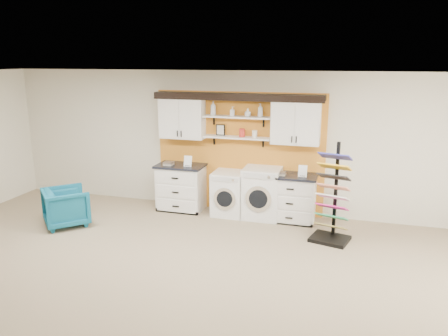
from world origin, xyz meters
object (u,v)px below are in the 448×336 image
(dryer, at_px, (262,193))
(armchair, at_px, (66,207))
(base_cabinet_left, at_px, (181,187))
(base_cabinet_right, at_px, (292,198))
(washer, at_px, (229,193))
(sample_rack, at_px, (332,211))

(dryer, bearing_deg, armchair, -157.33)
(base_cabinet_left, distance_m, base_cabinet_right, 2.26)
(base_cabinet_left, distance_m, armchair, 2.24)
(washer, bearing_deg, dryer, 0.00)
(base_cabinet_right, xyz_separation_m, dryer, (-0.58, -0.00, 0.04))
(washer, distance_m, sample_rack, 2.15)
(base_cabinet_left, height_order, sample_rack, sample_rack)
(sample_rack, xyz_separation_m, armchair, (-4.76, -0.66, -0.18))
(washer, relative_size, dryer, 0.88)
(base_cabinet_left, height_order, dryer, dryer)
(sample_rack, bearing_deg, base_cabinet_right, 149.61)
(armchair, bearing_deg, dryer, -112.28)
(washer, distance_m, armchair, 3.09)
(base_cabinet_right, bearing_deg, washer, -179.84)
(base_cabinet_right, bearing_deg, base_cabinet_left, -180.00)
(dryer, bearing_deg, base_cabinet_right, 0.33)
(base_cabinet_right, relative_size, armchair, 1.20)
(sample_rack, height_order, armchair, sample_rack)
(base_cabinet_left, relative_size, washer, 1.11)
(sample_rack, relative_size, armchair, 2.18)
(sample_rack, bearing_deg, armchair, -157.86)
(base_cabinet_left, relative_size, armchair, 1.25)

